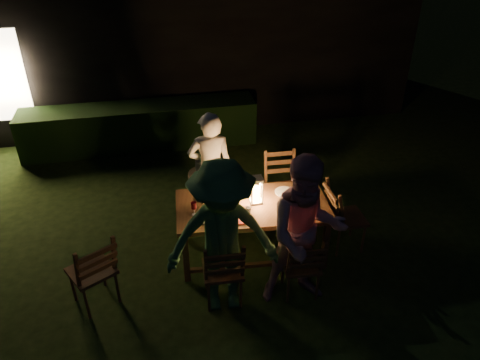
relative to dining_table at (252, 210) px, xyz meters
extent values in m
plane|color=black|center=(-0.82, -0.35, -0.70)|extent=(40.00, 40.00, 0.00)
cube|color=black|center=(-0.82, 5.85, 0.90)|extent=(10.00, 4.00, 3.20)
cube|color=black|center=(-1.32, 3.40, -0.30)|extent=(4.20, 0.70, 0.80)
cube|color=#432916|center=(0.00, 0.00, 0.05)|extent=(1.93, 1.06, 0.06)
cube|color=#432916|center=(-0.88, -0.32, -0.36)|extent=(0.07, 0.07, 0.69)
cube|color=#432916|center=(-0.82, 0.44, -0.36)|extent=(0.07, 0.07, 0.69)
cube|color=#432916|center=(0.82, -0.44, -0.36)|extent=(0.07, 0.07, 0.69)
cube|color=#432916|center=(0.88, 0.32, -0.36)|extent=(0.07, 0.07, 0.69)
cube|color=#432916|center=(-0.50, -0.72, -0.25)|extent=(0.46, 0.44, 0.04)
cube|color=#432916|center=(-0.51, -0.91, 0.03)|extent=(0.44, 0.17, 0.52)
cube|color=#432916|center=(0.40, -0.78, -0.28)|extent=(0.45, 0.43, 0.04)
cube|color=#432916|center=(0.38, -0.96, -0.02)|extent=(0.42, 0.17, 0.49)
cube|color=#432916|center=(-0.40, 0.78, -0.26)|extent=(0.51, 0.49, 0.04)
cube|color=#432916|center=(-0.36, 0.96, 0.02)|extent=(0.46, 0.23, 0.51)
cube|color=#432916|center=(0.60, 0.71, -0.24)|extent=(0.47, 0.45, 0.04)
cube|color=#432916|center=(0.61, 0.90, 0.05)|extent=(0.46, 0.17, 0.53)
cube|color=#432916|center=(1.25, -0.09, -0.24)|extent=(0.43, 0.45, 0.04)
cube|color=#432916|center=(1.05, -0.09, 0.04)|extent=(0.15, 0.45, 0.53)
cube|color=#432916|center=(-1.94, -0.46, -0.23)|extent=(0.61, 0.60, 0.04)
cube|color=#432916|center=(-1.84, -0.64, 0.06)|extent=(0.47, 0.36, 0.54)
imported|color=beige|center=(-0.39, 0.85, 0.14)|extent=(0.64, 0.44, 1.68)
imported|color=#B17A8A|center=(0.39, -0.85, 0.22)|extent=(0.95, 0.76, 1.85)
imported|color=#316234|center=(-0.51, -0.79, 0.23)|extent=(1.26, 0.78, 1.87)
cube|color=white|center=(0.05, 0.05, 0.09)|extent=(0.15, 0.15, 0.03)
cube|color=white|center=(0.05, 0.05, 0.41)|extent=(0.16, 0.16, 0.03)
cylinder|color=#FF9E3F|center=(0.05, 0.05, 0.21)|extent=(0.09, 0.09, 0.18)
cylinder|color=white|center=(-0.53, 0.26, 0.08)|extent=(0.25, 0.25, 0.01)
cylinder|color=white|center=(-0.56, -0.18, 0.08)|extent=(0.25, 0.25, 0.01)
cylinder|color=white|center=(0.46, 0.19, 0.08)|extent=(0.25, 0.25, 0.01)
cylinder|color=white|center=(0.43, -0.25, 0.08)|extent=(0.25, 0.25, 0.01)
cylinder|color=#0F471E|center=(-0.25, 0.02, 0.22)|extent=(0.07, 0.07, 0.28)
cube|color=red|center=(-0.17, -0.31, 0.08)|extent=(0.18, 0.14, 0.01)
cube|color=red|center=(0.53, -0.34, 0.08)|extent=(0.18, 0.14, 0.01)
cube|color=black|center=(-0.64, -0.26, 0.08)|extent=(0.14, 0.07, 0.01)
cylinder|color=brown|center=(-0.43, 0.99, -0.02)|extent=(0.52, 0.52, 0.04)
cylinder|color=brown|center=(-0.43, 0.99, -0.36)|extent=(0.06, 0.06, 0.68)
cylinder|color=#A5A8AD|center=(-0.43, 0.99, 0.11)|extent=(0.30, 0.30, 0.22)
cylinder|color=#0F471E|center=(-0.48, 0.95, 0.16)|extent=(0.07, 0.07, 0.32)
cylinder|color=#0F471E|center=(-0.38, 1.03, 0.16)|extent=(0.07, 0.07, 0.32)
camera|label=1|loc=(-1.10, -4.61, 3.35)|focal=35.00mm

